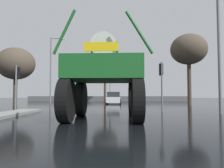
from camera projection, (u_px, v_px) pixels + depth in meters
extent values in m
plane|color=black|center=(100.00, 106.00, 21.12)|extent=(120.00, 120.00, 0.00)
cylinder|color=black|center=(81.00, 99.00, 12.13)|extent=(0.50, 1.87, 1.86)
cylinder|color=black|center=(133.00, 99.00, 12.01)|extent=(0.50, 1.87, 1.86)
cylinder|color=black|center=(66.00, 100.00, 8.84)|extent=(0.50, 1.87, 1.86)
cylinder|color=black|center=(137.00, 100.00, 8.72)|extent=(0.50, 1.87, 1.86)
cube|color=#195B23|center=(105.00, 71.00, 10.49)|extent=(3.52, 4.06, 1.00)
cube|color=#154E1E|center=(105.00, 53.00, 10.95)|extent=(1.34, 1.22, 0.91)
cylinder|color=silver|center=(104.00, 47.00, 9.97)|extent=(1.18, 1.06, 1.16)
cylinder|color=#195B23|center=(64.00, 32.00, 8.84)|extent=(0.97, 0.14, 1.89)
cylinder|color=#195B23|center=(139.00, 32.00, 8.71)|extent=(1.15, 0.14, 1.80)
cube|color=yellow|center=(101.00, 47.00, 8.51)|extent=(1.38, 0.07, 0.36)
cube|color=silver|center=(114.00, 100.00, 27.58)|extent=(1.82, 4.15, 0.70)
cube|color=#23282D|center=(114.00, 94.00, 27.46)|extent=(1.62, 2.14, 0.64)
cylinder|color=black|center=(108.00, 101.00, 28.96)|extent=(0.20, 0.60, 0.60)
cylinder|color=black|center=(120.00, 101.00, 28.87)|extent=(0.20, 0.60, 0.60)
cylinder|color=black|center=(106.00, 102.00, 26.26)|extent=(0.20, 0.60, 0.60)
cylinder|color=black|center=(120.00, 102.00, 26.18)|extent=(0.20, 0.60, 0.60)
cylinder|color=slate|center=(16.00, 88.00, 15.07)|extent=(0.11, 0.11, 3.24)
cube|color=black|center=(18.00, 73.00, 15.34)|extent=(0.24, 0.32, 0.84)
sphere|color=#390503|center=(19.00, 69.00, 15.54)|extent=(0.17, 0.17, 0.17)
sphere|color=orange|center=(19.00, 73.00, 15.53)|extent=(0.17, 0.17, 0.17)
sphere|color=black|center=(19.00, 77.00, 15.52)|extent=(0.17, 0.17, 0.17)
cylinder|color=slate|center=(162.00, 86.00, 14.88)|extent=(0.11, 0.11, 3.46)
cube|color=black|center=(161.00, 70.00, 15.15)|extent=(0.24, 0.32, 0.84)
sphere|color=#390503|center=(160.00, 66.00, 15.36)|extent=(0.17, 0.17, 0.17)
sphere|color=orange|center=(161.00, 70.00, 15.34)|extent=(0.17, 0.17, 0.17)
sphere|color=black|center=(161.00, 74.00, 15.33)|extent=(0.17, 0.17, 0.17)
cylinder|color=slate|center=(110.00, 89.00, 31.08)|extent=(0.11, 0.11, 3.97)
cube|color=black|center=(110.00, 79.00, 31.37)|extent=(0.24, 0.32, 0.84)
sphere|color=#390503|center=(110.00, 77.00, 31.57)|extent=(0.17, 0.17, 0.17)
sphere|color=orange|center=(110.00, 79.00, 31.56)|extent=(0.17, 0.17, 0.17)
sphere|color=black|center=(110.00, 81.00, 31.54)|extent=(0.17, 0.17, 0.17)
cylinder|color=slate|center=(85.00, 89.00, 31.15)|extent=(0.11, 0.11, 4.01)
cube|color=black|center=(85.00, 79.00, 31.44)|extent=(0.24, 0.32, 0.84)
sphere|color=#390503|center=(85.00, 77.00, 31.64)|extent=(0.17, 0.17, 0.17)
sphere|color=orange|center=(85.00, 79.00, 31.63)|extent=(0.17, 0.17, 0.17)
sphere|color=black|center=(85.00, 81.00, 31.62)|extent=(0.17, 0.17, 0.17)
cylinder|color=slate|center=(219.00, 51.00, 13.20)|extent=(0.18, 0.18, 7.68)
cylinder|color=slate|center=(51.00, 70.00, 29.96)|extent=(0.18, 0.18, 9.24)
cylinder|color=slate|center=(57.00, 38.00, 30.17)|extent=(1.76, 0.10, 0.10)
cube|color=silver|center=(64.00, 39.00, 30.15)|extent=(0.50, 0.24, 0.16)
cylinder|color=#473828|center=(15.00, 91.00, 23.09)|extent=(0.42, 0.42, 3.11)
ellipsoid|color=brown|center=(16.00, 64.00, 23.24)|extent=(4.07, 4.07, 3.46)
cylinder|color=#473828|center=(189.00, 84.00, 23.21)|extent=(0.42, 0.42, 4.75)
ellipsoid|color=brown|center=(189.00, 49.00, 23.39)|extent=(3.93, 3.93, 3.34)
cylinder|color=#473828|center=(105.00, 87.00, 35.66)|extent=(0.38, 0.38, 4.93)
ellipsoid|color=brown|center=(105.00, 63.00, 35.86)|extent=(4.33, 4.33, 3.68)
cube|color=#59595B|center=(107.00, 99.00, 38.87)|extent=(29.07, 0.24, 0.90)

